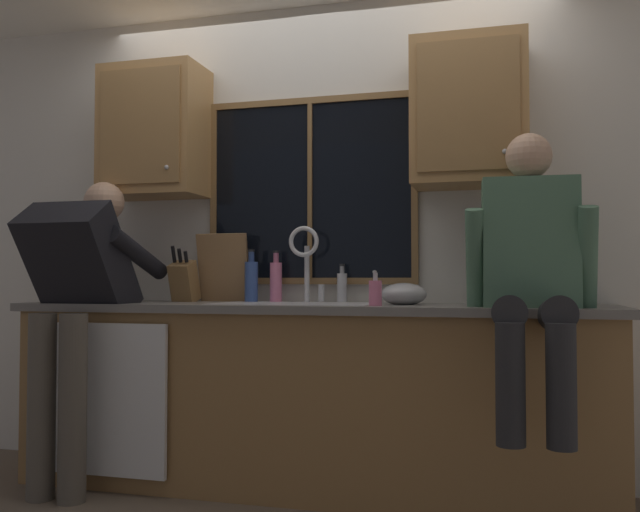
{
  "coord_description": "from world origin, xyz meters",
  "views": [
    {
      "loc": [
        0.95,
        -3.57,
        1.04
      ],
      "look_at": [
        0.07,
        -0.3,
        1.16
      ],
      "focal_mm": 38.34,
      "sensor_mm": 36.0,
      "label": 1
    }
  ],
  "objects_px": {
    "person_sitting_on_counter": "(531,265)",
    "mixing_bowl": "(404,294)",
    "person_standing": "(77,296)",
    "bottle_green_glass": "(251,280)",
    "bottle_tall_clear": "(276,281)",
    "cutting_board": "(223,268)",
    "bottle_amber_small": "(342,287)",
    "soap_dispenser": "(375,292)",
    "knife_block": "(184,282)"
  },
  "relations": [
    {
      "from": "soap_dispenser",
      "to": "person_sitting_on_counter",
      "type": "bearing_deg",
      "value": -8.06
    },
    {
      "from": "bottle_green_glass",
      "to": "bottle_tall_clear",
      "type": "xyz_separation_m",
      "value": [
        0.13,
        0.04,
        -0.0
      ]
    },
    {
      "from": "knife_block",
      "to": "cutting_board",
      "type": "relative_size",
      "value": 0.85
    },
    {
      "from": "person_sitting_on_counter",
      "to": "bottle_amber_small",
      "type": "xyz_separation_m",
      "value": [
        -0.93,
        0.49,
        -0.1
      ]
    },
    {
      "from": "knife_block",
      "to": "mixing_bowl",
      "type": "distance_m",
      "value": 1.22
    },
    {
      "from": "person_sitting_on_counter",
      "to": "bottle_tall_clear",
      "type": "relative_size",
      "value": 4.57
    },
    {
      "from": "knife_block",
      "to": "bottle_amber_small",
      "type": "height_order",
      "value": "knife_block"
    },
    {
      "from": "person_sitting_on_counter",
      "to": "bottle_green_glass",
      "type": "bearing_deg",
      "value": 162.71
    },
    {
      "from": "mixing_bowl",
      "to": "bottle_green_glass",
      "type": "bearing_deg",
      "value": 169.54
    },
    {
      "from": "soap_dispenser",
      "to": "bottle_green_glass",
      "type": "bearing_deg",
      "value": 154.94
    },
    {
      "from": "knife_block",
      "to": "bottle_amber_small",
      "type": "xyz_separation_m",
      "value": [
        0.86,
        0.09,
        -0.03
      ]
    },
    {
      "from": "person_sitting_on_counter",
      "to": "mixing_bowl",
      "type": "xyz_separation_m",
      "value": [
        -0.58,
        0.29,
        -0.13
      ]
    },
    {
      "from": "cutting_board",
      "to": "soap_dispenser",
      "type": "height_order",
      "value": "cutting_board"
    },
    {
      "from": "person_standing",
      "to": "knife_block",
      "type": "relative_size",
      "value": 4.85
    },
    {
      "from": "person_standing",
      "to": "knife_block",
      "type": "xyz_separation_m",
      "value": [
        0.36,
        0.44,
        0.07
      ]
    },
    {
      "from": "person_standing",
      "to": "person_sitting_on_counter",
      "type": "height_order",
      "value": "person_sitting_on_counter"
    },
    {
      "from": "knife_block",
      "to": "bottle_green_glass",
      "type": "distance_m",
      "value": 0.38
    },
    {
      "from": "bottle_amber_small",
      "to": "soap_dispenser",
      "type": "bearing_deg",
      "value": -57.58
    },
    {
      "from": "knife_block",
      "to": "bottle_green_glass",
      "type": "height_order",
      "value": "knife_block"
    },
    {
      "from": "mixing_bowl",
      "to": "bottle_green_glass",
      "type": "height_order",
      "value": "bottle_green_glass"
    },
    {
      "from": "person_sitting_on_counter",
      "to": "bottle_amber_small",
      "type": "height_order",
      "value": "person_sitting_on_counter"
    },
    {
      "from": "knife_block",
      "to": "soap_dispenser",
      "type": "distance_m",
      "value": 1.15
    },
    {
      "from": "person_sitting_on_counter",
      "to": "bottle_tall_clear",
      "type": "bearing_deg",
      "value": 159.63
    },
    {
      "from": "soap_dispenser",
      "to": "bottle_tall_clear",
      "type": "bearing_deg",
      "value": 147.93
    },
    {
      "from": "cutting_board",
      "to": "bottle_green_glass",
      "type": "bearing_deg",
      "value": -12.32
    },
    {
      "from": "bottle_tall_clear",
      "to": "soap_dispenser",
      "type": "bearing_deg",
      "value": -32.07
    },
    {
      "from": "bottle_green_glass",
      "to": "bottle_tall_clear",
      "type": "height_order",
      "value": "bottle_green_glass"
    },
    {
      "from": "person_standing",
      "to": "bottle_amber_small",
      "type": "relative_size",
      "value": 7.68
    },
    {
      "from": "bottle_green_glass",
      "to": "bottle_amber_small",
      "type": "relative_size",
      "value": 1.39
    },
    {
      "from": "soap_dispenser",
      "to": "bottle_amber_small",
      "type": "bearing_deg",
      "value": 122.42
    },
    {
      "from": "person_standing",
      "to": "mixing_bowl",
      "type": "height_order",
      "value": "person_standing"
    },
    {
      "from": "person_standing",
      "to": "bottle_tall_clear",
      "type": "height_order",
      "value": "person_standing"
    },
    {
      "from": "person_standing",
      "to": "bottle_green_glass",
      "type": "xyz_separation_m",
      "value": [
        0.74,
        0.48,
        0.08
      ]
    },
    {
      "from": "knife_block",
      "to": "cutting_board",
      "type": "xyz_separation_m",
      "value": [
        0.2,
        0.08,
        0.08
      ]
    },
    {
      "from": "cutting_board",
      "to": "mixing_bowl",
      "type": "distance_m",
      "value": 1.05
    },
    {
      "from": "person_sitting_on_counter",
      "to": "soap_dispenser",
      "type": "bearing_deg",
      "value": 171.94
    },
    {
      "from": "mixing_bowl",
      "to": "bottle_amber_small",
      "type": "xyz_separation_m",
      "value": [
        -0.35,
        0.2,
        0.03
      ]
    },
    {
      "from": "cutting_board",
      "to": "person_standing",
      "type": "bearing_deg",
      "value": -136.82
    },
    {
      "from": "bottle_amber_small",
      "to": "person_sitting_on_counter",
      "type": "bearing_deg",
      "value": -27.74
    },
    {
      "from": "bottle_tall_clear",
      "to": "bottle_amber_small",
      "type": "xyz_separation_m",
      "value": [
        0.36,
        0.01,
        -0.03
      ]
    },
    {
      "from": "person_sitting_on_counter",
      "to": "mixing_bowl",
      "type": "bearing_deg",
      "value": 153.59
    },
    {
      "from": "cutting_board",
      "to": "bottle_green_glass",
      "type": "xyz_separation_m",
      "value": [
        0.18,
        -0.04,
        -0.07
      ]
    },
    {
      "from": "person_standing",
      "to": "mixing_bowl",
      "type": "relative_size",
      "value": 7.08
    },
    {
      "from": "person_sitting_on_counter",
      "to": "person_standing",
      "type": "bearing_deg",
      "value": -178.88
    },
    {
      "from": "knife_block",
      "to": "soap_dispenser",
      "type": "bearing_deg",
      "value": -15.18
    },
    {
      "from": "mixing_bowl",
      "to": "bottle_tall_clear",
      "type": "relative_size",
      "value": 0.8
    },
    {
      "from": "soap_dispenser",
      "to": "bottle_amber_small",
      "type": "xyz_separation_m",
      "value": [
        -0.25,
        0.39,
        0.02
      ]
    },
    {
      "from": "person_standing",
      "to": "bottle_amber_small",
      "type": "xyz_separation_m",
      "value": [
        1.23,
        0.53,
        0.04
      ]
    },
    {
      "from": "knife_block",
      "to": "bottle_tall_clear",
      "type": "distance_m",
      "value": 0.51
    },
    {
      "from": "mixing_bowl",
      "to": "bottle_green_glass",
      "type": "distance_m",
      "value": 0.86
    }
  ]
}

